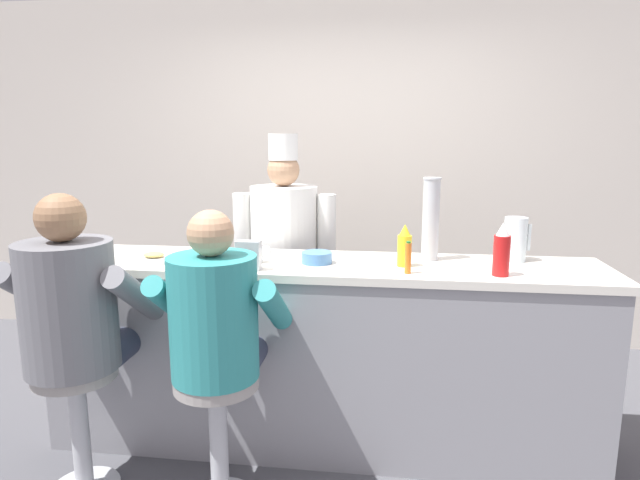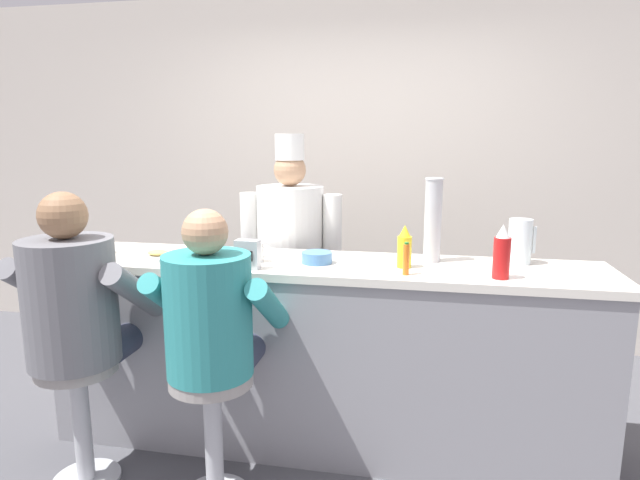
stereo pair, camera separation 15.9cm
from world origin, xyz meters
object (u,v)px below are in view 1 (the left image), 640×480
Objects in this scene: hot_sauce_bottle_orange at (408,258)px; cereal_bowl at (317,257)px; ketchup_bottle_red at (502,251)px; coffee_mug_tan at (95,248)px; cup_stack_steel at (431,219)px; diner_seated_teal at (217,328)px; napkin_dispenser_chrome at (249,255)px; cook_in_whites_near at (285,255)px; diner_seated_grey at (74,315)px; mustard_bottle_yellow at (405,247)px; breakfast_plate at (154,258)px; water_pitcher_clear at (515,239)px; coffee_mug_white at (255,253)px.

cereal_bowl is at bearing 161.08° from hot_sauce_bottle_orange.
coffee_mug_tan is (-2.08, 0.15, -0.07)m from ketchup_bottle_red.
cup_stack_steel is (-0.30, 0.29, 0.10)m from ketchup_bottle_red.
hot_sauce_bottle_orange is at bearing 23.52° from diner_seated_teal.
cereal_bowl is (-0.45, 0.15, -0.05)m from hot_sauce_bottle_orange.
diner_seated_teal is (-0.93, -0.66, -0.39)m from cup_stack_steel.
cook_in_whites_near is at bearing 88.53° from napkin_dispenser_chrome.
cook_in_whites_near reaches higher than hot_sauce_bottle_orange.
napkin_dispenser_chrome is 0.82m from diner_seated_grey.
cereal_bowl is at bearing 31.16° from napkin_dispenser_chrome.
diner_seated_grey is at bearing 179.71° from diner_seated_teal.
cook_in_whites_near is (-0.72, 0.59, -0.19)m from mustard_bottle_yellow.
diner_seated_teal is at bearing -125.54° from cereal_bowl.
hot_sauce_bottle_orange is 1.29m from breakfast_plate.
hot_sauce_bottle_orange is at bearing 2.21° from napkin_dispenser_chrome.
cook_in_whites_near is (0.92, 0.57, -0.14)m from coffee_mug_tan.
diner_seated_grey is at bearing -168.97° from ketchup_bottle_red.
napkin_dispenser_chrome is at bearing -177.79° from hot_sauce_bottle_orange.
mustard_bottle_yellow is 0.13× the size of cook_in_whites_near.
napkin_dispenser_chrome is at bearing -159.05° from cup_stack_steel.
cup_stack_steel reaches higher than mustard_bottle_yellow.
cook_in_whites_near is at bearing 115.98° from cereal_bowl.
cook_in_whites_near is at bearing 49.39° from breakfast_plate.
cereal_bowl is (-1.00, -0.18, -0.08)m from water_pitcher_clear.
breakfast_plate is at bearing -172.40° from water_pitcher_clear.
diner_seated_grey is at bearing -146.39° from coffee_mug_white.
breakfast_plate is at bearing 136.76° from diner_seated_teal.
napkin_dispenser_chrome is (-1.18, -0.05, -0.04)m from ketchup_bottle_red.
cereal_bowl is 1.17× the size of coffee_mug_white.
hot_sauce_bottle_orange is at bearing -177.61° from ketchup_bottle_red.
diner_seated_grey is 1.04× the size of diner_seated_teal.
mustard_bottle_yellow is at bearing -161.28° from water_pitcher_clear.
cup_stack_steel reaches higher than diner_seated_grey.
cook_in_whites_near is (0.02, 0.77, -0.16)m from napkin_dispenser_chrome.
breakfast_plate is 1.80× the size of coffee_mug_white.
coffee_mug_white is (0.53, 0.03, 0.04)m from breakfast_plate.
diner_seated_grey reaches higher than mustard_bottle_yellow.
coffee_mug_white is 0.53m from diner_seated_teal.
cereal_bowl reaches higher than breakfast_plate.
cup_stack_steel is 3.01× the size of napkin_dispenser_chrome.
cup_stack_steel is at bearing 4.55° from coffee_mug_tan.
coffee_mug_tan is at bearing 179.53° from cereal_bowl.
breakfast_plate is 0.86m from cook_in_whites_near.
diner_seated_teal is at bearing -163.25° from ketchup_bottle_red.
coffee_mug_white is at bearing -2.75° from coffee_mug_tan.
coffee_mug_white is (-0.76, 0.12, -0.02)m from hot_sauce_bottle_orange.
breakfast_plate is 2.00× the size of coffee_mug_tan.
diner_seated_teal is (-1.24, -0.37, -0.29)m from ketchup_bottle_red.
water_pitcher_clear is (0.56, 0.19, 0.02)m from mustard_bottle_yellow.
mustard_bottle_yellow is 1.36× the size of cereal_bowl.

